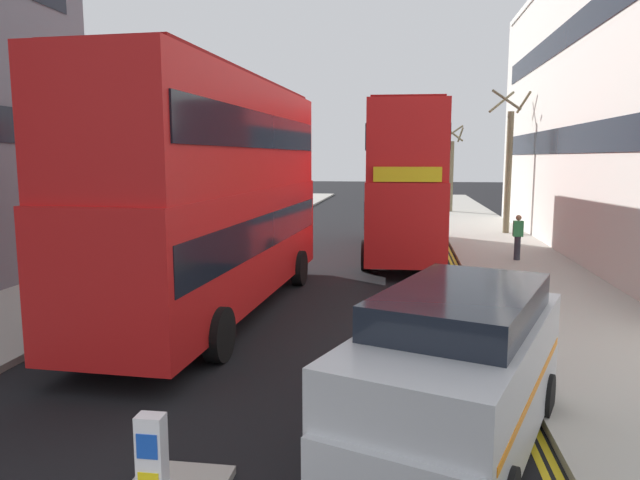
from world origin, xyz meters
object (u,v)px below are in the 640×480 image
Objects in this scene: double_decker_bus_away at (217,189)px; double_decker_bus_oncoming at (402,177)px; taxi_minivan at (455,372)px; pedestrian_far at (518,237)px; keep_left_bollard at (152,471)px.

double_decker_bus_oncoming is at bearing 64.78° from double_decker_bus_away.
double_decker_bus_oncoming is at bearing 92.88° from taxi_minivan.
taxi_minivan is at bearing -87.12° from double_decker_bus_oncoming.
double_decker_bus_oncoming reaches higher than pedestrian_far.
pedestrian_far is (4.14, -1.36, -2.04)m from double_decker_bus_oncoming.
pedestrian_far is (6.55, 16.16, 0.38)m from keep_left_bollard.
pedestrian_far reaches higher than keep_left_bollard.
taxi_minivan is at bearing -103.40° from pedestrian_far.
taxi_minivan is 3.19× the size of pedestrian_far.
keep_left_bollard is at bearing -147.49° from taxi_minivan.
taxi_minivan is at bearing -50.44° from double_decker_bus_away.
double_decker_bus_away is at bearing -137.11° from pedestrian_far.
keep_left_bollard is 17.85m from double_decker_bus_oncoming.
double_decker_bus_away is at bearing 103.30° from keep_left_bollard.
keep_left_bollard is 0.22× the size of taxi_minivan.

